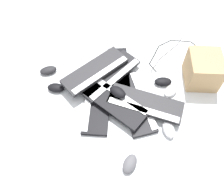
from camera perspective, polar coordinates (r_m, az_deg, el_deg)
name	(u,v)px	position (r m, az deg, el deg)	size (l,w,h in m)	color
ground_plane	(99,92)	(1.57, -2.90, -0.61)	(3.20, 3.20, 0.00)	silver
keyboard_0	(97,102)	(1.52, -3.42, -2.78)	(0.32, 0.46, 0.03)	black
keyboard_1	(135,102)	(1.52, 5.19, -2.92)	(0.19, 0.45, 0.03)	black
keyboard_2	(117,74)	(1.64, 1.14, 3.61)	(0.28, 0.46, 0.03)	black
keyboard_3	(109,75)	(1.60, -0.60, 3.27)	(0.46, 0.33, 0.03)	black
keyboard_4	(145,104)	(1.49, 7.61, -3.20)	(0.43, 0.40, 0.03)	#232326
keyboard_5	(112,101)	(1.49, 0.11, -2.60)	(0.35, 0.46, 0.03)	black
keyboard_6	(95,71)	(1.58, -3.84, 4.32)	(0.46, 0.29, 0.03)	#232326
mouse_0	(163,82)	(1.63, 11.58, 1.76)	(0.11, 0.07, 0.04)	black
mouse_1	(129,164)	(1.35, 3.92, -16.65)	(0.11, 0.07, 0.04)	#4C4C51
mouse_2	(118,92)	(1.48, 1.31, -0.56)	(0.11, 0.07, 0.04)	black
mouse_3	(171,91)	(1.60, 13.28, -0.29)	(0.11, 0.07, 0.04)	silver
mouse_4	(48,70)	(1.70, -14.37, 4.27)	(0.11, 0.07, 0.04)	black
mouse_5	(169,129)	(1.46, 12.81, -8.89)	(0.11, 0.07, 0.04)	#B7B7BC
mouse_6	(56,88)	(1.61, -12.66, 0.39)	(0.11, 0.07, 0.04)	black
cable_0	(165,56)	(1.80, 12.10, 7.59)	(0.38, 0.27, 0.01)	#59595B
cable_1	(175,51)	(1.84, 14.24, 8.61)	(0.40, 0.30, 0.01)	black
cardboard_box	(203,69)	(1.66, 20.11, 4.32)	(0.22, 0.20, 0.19)	tan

